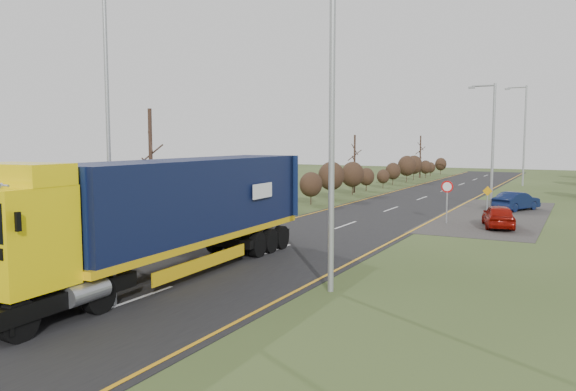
% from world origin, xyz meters
% --- Properties ---
extents(ground, '(160.00, 160.00, 0.00)m').
position_xyz_m(ground, '(0.00, 0.00, 0.00)').
color(ground, '#31401B').
rests_on(ground, ground).
extents(road, '(8.00, 120.00, 0.02)m').
position_xyz_m(road, '(0.00, 10.00, 0.01)').
color(road, black).
rests_on(road, ground).
extents(layby, '(6.00, 18.00, 0.02)m').
position_xyz_m(layby, '(6.50, 20.00, 0.01)').
color(layby, '#312E2B').
rests_on(layby, ground).
extents(lane_markings, '(7.52, 116.00, 0.01)m').
position_xyz_m(lane_markings, '(0.00, 9.69, 0.03)').
color(lane_markings, orange).
rests_on(lane_markings, road).
extents(hedgerow, '(2.24, 102.04, 6.05)m').
position_xyz_m(hedgerow, '(-6.00, 7.89, 1.62)').
color(hedgerow, black).
rests_on(hedgerow, ground).
extents(lorry, '(2.86, 14.58, 4.04)m').
position_xyz_m(lorry, '(-0.95, -1.34, 2.29)').
color(lorry, black).
rests_on(lorry, ground).
extents(car_red_hatchback, '(2.26, 3.86, 1.23)m').
position_xyz_m(car_red_hatchback, '(7.41, 15.01, 0.62)').
color(car_red_hatchback, maroon).
rests_on(car_red_hatchback, ground).
extents(car_blue_sedan, '(2.77, 3.88, 1.22)m').
position_xyz_m(car_blue_sedan, '(7.45, 23.29, 0.61)').
color(car_blue_sedan, '#091334').
rests_on(car_blue_sedan, ground).
extents(streetlight_near, '(2.00, 0.19, 9.43)m').
position_xyz_m(streetlight_near, '(4.48, -0.56, 5.20)').
color(streetlight_near, '#95979A').
rests_on(streetlight_near, ground).
extents(streetlight_mid, '(1.78, 0.18, 8.36)m').
position_xyz_m(streetlight_mid, '(5.70, 23.63, 4.58)').
color(streetlight_mid, '#95979A').
rests_on(streetlight_mid, ground).
extents(streetlight_far, '(2.12, 0.20, 10.03)m').
position_xyz_m(streetlight_far, '(5.66, 45.11, 5.56)').
color(streetlight_far, '#95979A').
rests_on(streetlight_far, ground).
extents(left_pole, '(0.16, 0.16, 10.84)m').
position_xyz_m(left_pole, '(-5.38, 0.33, 5.42)').
color(left_pole, '#95979A').
rests_on(left_pole, ground).
extents(speed_sign, '(0.65, 0.10, 2.37)m').
position_xyz_m(speed_sign, '(4.63, 15.37, 1.66)').
color(speed_sign, '#95979A').
rests_on(speed_sign, ground).
extents(warning_board, '(0.62, 0.11, 1.63)m').
position_xyz_m(warning_board, '(5.80, 22.02, 0.96)').
color(warning_board, '#95979A').
rests_on(warning_board, ground).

